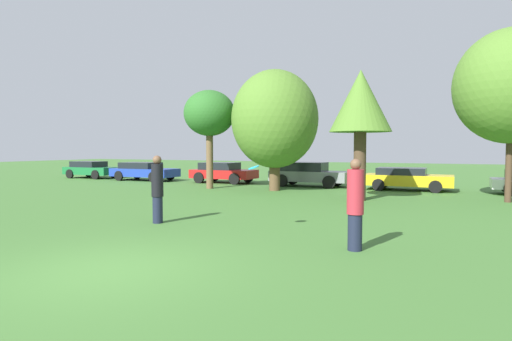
# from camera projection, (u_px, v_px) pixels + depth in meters

# --- Properties ---
(ground_plane) EXTENTS (120.00, 120.00, 0.00)m
(ground_plane) POSITION_uv_depth(u_px,v_px,m) (107.00, 270.00, 7.63)
(ground_plane) COLOR #3D6B2D
(person_thrower) EXTENTS (0.34, 0.34, 1.96)m
(person_thrower) POSITION_uv_depth(u_px,v_px,m) (157.00, 189.00, 12.40)
(person_thrower) COLOR #191E33
(person_thrower) RESTS_ON ground
(person_catcher) EXTENTS (0.36, 0.36, 1.95)m
(person_catcher) POSITION_uv_depth(u_px,v_px,m) (355.00, 204.00, 9.06)
(person_catcher) COLOR #191E33
(person_catcher) RESTS_ON ground
(frisbee) EXTENTS (0.30, 0.29, 0.15)m
(frisbee) POSITION_uv_depth(u_px,v_px,m) (254.00, 167.00, 10.96)
(frisbee) COLOR #19B2D8
(tree_0) EXTENTS (2.74, 2.74, 5.27)m
(tree_0) POSITION_uv_depth(u_px,v_px,m) (209.00, 114.00, 22.93)
(tree_0) COLOR brown
(tree_0) RESTS_ON ground
(tree_1) EXTENTS (4.43, 4.43, 6.16)m
(tree_1) POSITION_uv_depth(u_px,v_px,m) (275.00, 119.00, 21.85)
(tree_1) COLOR brown
(tree_1) RESTS_ON ground
(tree_2) EXTENTS (2.55, 2.55, 5.40)m
(tree_2) POSITION_uv_depth(u_px,v_px,m) (361.00, 104.00, 17.63)
(tree_2) COLOR #473323
(tree_2) RESTS_ON ground
(tree_3) EXTENTS (4.35, 4.35, 6.92)m
(tree_3) POSITION_uv_depth(u_px,v_px,m) (511.00, 86.00, 16.99)
(tree_3) COLOR #473323
(tree_3) RESTS_ON ground
(parked_car_green) EXTENTS (3.98, 1.93, 1.22)m
(parked_car_green) POSITION_uv_depth(u_px,v_px,m) (91.00, 169.00, 31.20)
(parked_car_green) COLOR #196633
(parked_car_green) RESTS_ON ground
(parked_car_blue) EXTENTS (4.57, 1.99, 1.22)m
(parked_car_blue) POSITION_uv_depth(u_px,v_px,m) (144.00, 171.00, 28.85)
(parked_car_blue) COLOR #1E389E
(parked_car_blue) RESTS_ON ground
(parked_car_red) EXTENTS (4.01, 2.06, 1.27)m
(parked_car_red) POSITION_uv_depth(u_px,v_px,m) (223.00, 172.00, 26.92)
(parked_car_red) COLOR red
(parked_car_red) RESTS_ON ground
(parked_car_grey) EXTENTS (4.41, 2.01, 1.37)m
(parked_car_grey) POSITION_uv_depth(u_px,v_px,m) (308.00, 174.00, 24.43)
(parked_car_grey) COLOR slate
(parked_car_grey) RESTS_ON ground
(parked_car_yellow) EXTENTS (4.34, 2.09, 1.16)m
(parked_car_yellow) POSITION_uv_depth(u_px,v_px,m) (407.00, 178.00, 22.19)
(parked_car_yellow) COLOR gold
(parked_car_yellow) RESTS_ON ground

